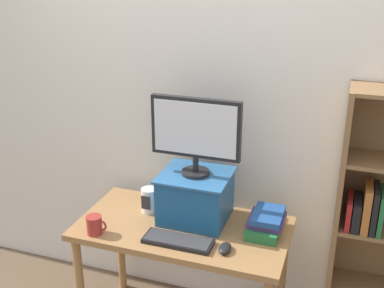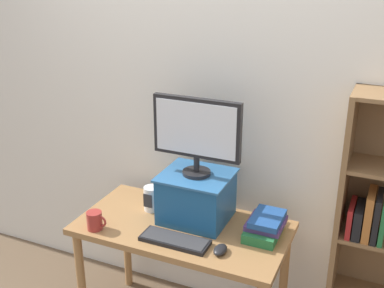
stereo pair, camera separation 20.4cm
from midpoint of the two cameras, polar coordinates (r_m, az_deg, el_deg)
name	(u,v)px [view 2 (the right image)]	position (r m, az deg, el deg)	size (l,w,h in m)	color
back_wall	(212,108)	(2.85, 4.50, 4.25)	(7.00, 0.08, 2.60)	silver
desk	(183,240)	(2.76, 1.03, -11.39)	(1.17, 0.61, 0.74)	#9E7042
riser_box	(196,196)	(2.71, 2.69, -6.18)	(0.39, 0.35, 0.28)	#195189
computer_monitor	(197,132)	(2.55, 2.83, 1.43)	(0.50, 0.16, 0.43)	black
keyboard	(175,240)	(2.56, 0.27, -11.39)	(0.37, 0.13, 0.02)	black
computer_mouse	(220,250)	(2.49, 5.77, -12.42)	(0.06, 0.10, 0.04)	black
book_stack	(265,226)	(2.64, 10.89, -9.57)	(0.19, 0.25, 0.12)	#236B38
coffee_mug	(95,221)	(2.69, -9.29, -8.99)	(0.12, 0.09, 0.10)	#9E2D28
desk_speaker	(152,198)	(2.83, -2.75, -6.51)	(0.09, 0.10, 0.15)	silver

